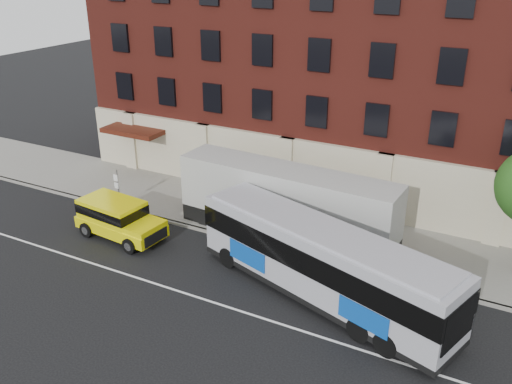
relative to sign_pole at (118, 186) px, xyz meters
The scene contains 9 objects.
ground 10.59m from the sign_pole, 35.87° to the right, with size 120.00×120.00×0.00m, color black.
sidewalk 9.07m from the sign_pole, 18.56° to the left, with size 60.00×6.00×0.15m, color gray.
kerb 8.61m from the sign_pole, ahead, with size 60.00×0.25×0.15m, color gray.
lane_line 10.31m from the sign_pole, 33.60° to the right, with size 60.00×0.12×0.01m, color white.
building 15.03m from the sign_pole, 51.75° to the left, with size 30.00×12.10×15.00m.
sign_pole is the anchor object (origin of this frame).
city_bus 14.61m from the sign_pole, 12.15° to the right, with size 13.00×6.54×3.50m.
yellow_suv 3.58m from the sign_pole, 50.18° to the right, with size 5.45×2.72×2.04m.
shipping_container 10.59m from the sign_pole, ahead, with size 12.19×3.17×4.02m.
Camera 1 is at (12.82, -16.57, 14.35)m, focal length 38.35 mm.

